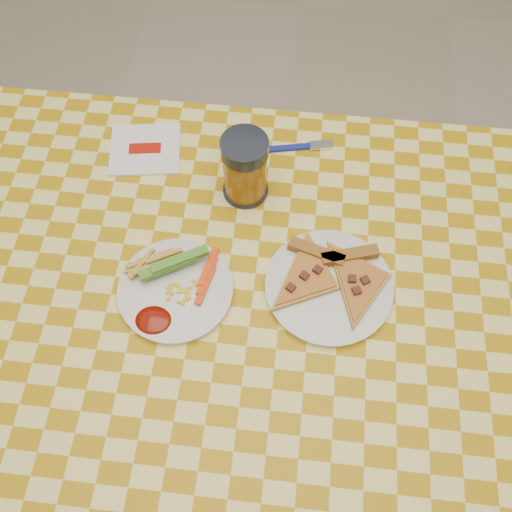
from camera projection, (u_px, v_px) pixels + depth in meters
The scene contains 9 objects.
ground at pixel (254, 400), 1.69m from camera, with size 8.00×8.00×0.00m, color beige.
table at pixel (254, 307), 1.10m from camera, with size 1.28×0.88×0.76m.
plate_left at pixel (176, 290), 1.03m from camera, with size 0.20×0.20×0.01m, color silver.
plate_right at pixel (329, 287), 1.03m from camera, with size 0.23×0.23×0.01m, color silver.
fries_veggies at pixel (172, 278), 1.02m from camera, with size 0.19×0.18×0.04m.
pizza_slices at pixel (332, 276), 1.02m from camera, with size 0.27×0.23×0.02m.
drink_glass at pixel (245, 168), 1.08m from camera, with size 0.09×0.09×0.15m.
napkin at pixel (145, 149), 1.19m from camera, with size 0.16×0.15×0.01m.
fork at pixel (296, 147), 1.19m from camera, with size 0.16×0.05×0.01m.
Camera 1 is at (0.05, -0.44, 1.69)m, focal length 40.00 mm.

